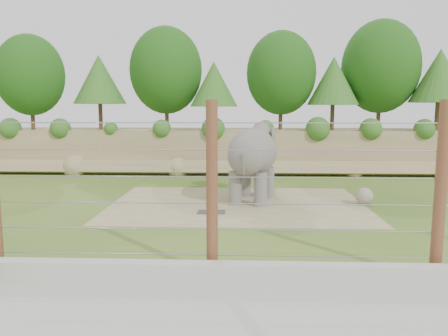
{
  "coord_description": "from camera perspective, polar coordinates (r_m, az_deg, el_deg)",
  "views": [
    {
      "loc": [
        0.66,
        -14.04,
        3.83
      ],
      "look_at": [
        0.0,
        2.0,
        1.6
      ],
      "focal_mm": 35.0,
      "sensor_mm": 36.0,
      "label": 1
    }
  ],
  "objects": [
    {
      "name": "ground",
      "position": [
        14.57,
        -0.33,
        -7.33
      ],
      "size": [
        90.0,
        90.0,
        0.0
      ],
      "primitive_type": "plane",
      "color": "#345B1D",
      "rests_on": "ground"
    },
    {
      "name": "back_embankment",
      "position": [
        26.72,
        2.23,
        8.19
      ],
      "size": [
        30.0,
        5.52,
        8.77
      ],
      "color": "olive",
      "rests_on": "ground"
    },
    {
      "name": "dirt_patch",
      "position": [
        17.47,
        1.78,
        -4.73
      ],
      "size": [
        10.0,
        7.0,
        0.02
      ],
      "primitive_type": "cube",
      "color": "#8F7E5B",
      "rests_on": "ground"
    },
    {
      "name": "drain_grate",
      "position": [
        16.06,
        -1.65,
        -5.76
      ],
      "size": [
        1.0,
        0.6,
        0.03
      ],
      "primitive_type": "cube",
      "color": "#262628",
      "rests_on": "dirt_patch"
    },
    {
      "name": "elephant",
      "position": [
        17.83,
        3.74,
        0.6
      ],
      "size": [
        2.53,
        4.15,
        3.13
      ],
      "primitive_type": null,
      "rotation": [
        0.0,
        0.0,
        -0.24
      ],
      "color": "#635E59",
      "rests_on": "ground"
    },
    {
      "name": "stone_ball",
      "position": [
        18.1,
        17.85,
        -3.53
      ],
      "size": [
        0.68,
        0.68,
        0.68
      ],
      "primitive_type": "sphere",
      "color": "gray",
      "rests_on": "dirt_patch"
    },
    {
      "name": "retaining_wall",
      "position": [
        9.75,
        -1.75,
        -13.65
      ],
      "size": [
        26.0,
        0.35,
        0.5
      ],
      "primitive_type": "cube",
      "color": "#AFAEA2",
      "rests_on": "ground"
    },
    {
      "name": "walkway",
      "position": [
        8.04,
        -2.82,
        -20.51
      ],
      "size": [
        26.0,
        4.0,
        0.01
      ],
      "primitive_type": "cube",
      "color": "#AFAEA2",
      "rests_on": "ground"
    },
    {
      "name": "barrier_fence",
      "position": [
        9.74,
        -1.58,
        -2.93
      ],
      "size": [
        20.26,
        0.26,
        4.0
      ],
      "color": "#592E1C",
      "rests_on": "ground"
    }
  ]
}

